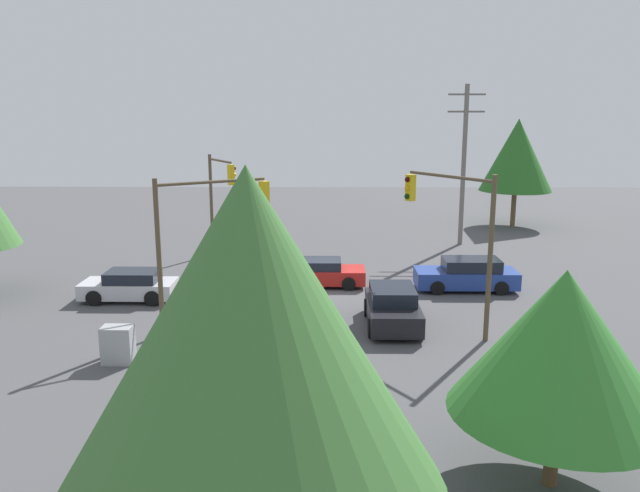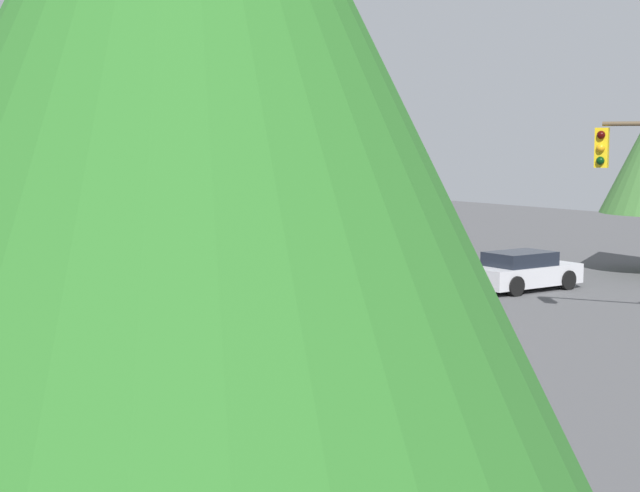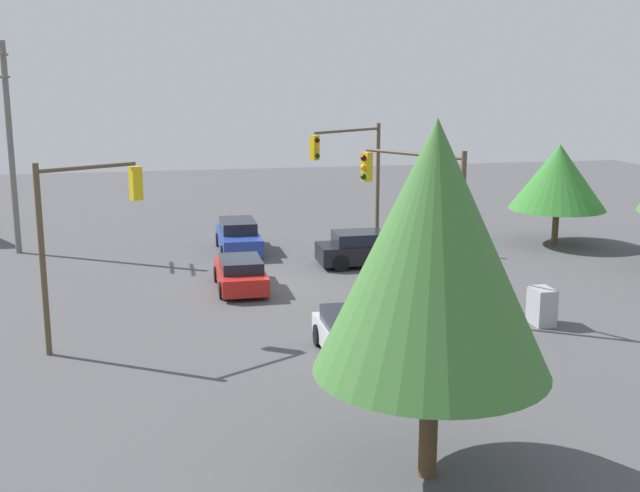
# 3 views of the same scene
# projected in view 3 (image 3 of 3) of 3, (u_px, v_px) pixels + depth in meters

# --- Properties ---
(ground_plane) EXTENTS (80.00, 80.00, 0.00)m
(ground_plane) POSITION_uv_depth(u_px,v_px,m) (257.00, 287.00, 31.59)
(ground_plane) COLOR #4C4C4F
(sedan_red) EXTENTS (4.10, 1.88, 1.27)m
(sedan_red) POSITION_uv_depth(u_px,v_px,m) (241.00, 274.00, 31.23)
(sedan_red) COLOR red
(sedan_red) RESTS_ON ground_plane
(sedan_blue) EXTENTS (4.64, 1.92, 1.48)m
(sedan_blue) POSITION_uv_depth(u_px,v_px,m) (238.00, 237.00, 37.84)
(sedan_blue) COLOR #233D93
(sedan_blue) RESTS_ON ground_plane
(sedan_dark) EXTENTS (2.03, 4.01, 1.51)m
(sedan_dark) POSITION_uv_depth(u_px,v_px,m) (363.00, 249.00, 35.06)
(sedan_dark) COLOR black
(sedan_dark) RESTS_ON ground_plane
(sedan_silver) EXTENTS (4.03, 1.88, 1.32)m
(sedan_silver) POSITION_uv_depth(u_px,v_px,m) (353.00, 336.00, 23.76)
(sedan_silver) COLOR silver
(sedan_silver) RESTS_ON ground_plane
(traffic_signal_main) EXTENTS (1.95, 3.04, 5.76)m
(traffic_signal_main) POSITION_uv_depth(u_px,v_px,m) (83.00, 220.00, 24.12)
(traffic_signal_main) COLOR brown
(traffic_signal_main) RESTS_ON ground_plane
(traffic_signal_cross) EXTENTS (2.75, 3.84, 6.00)m
(traffic_signal_cross) POSITION_uv_depth(u_px,v_px,m) (353.00, 165.00, 36.45)
(traffic_signal_cross) COLOR brown
(traffic_signal_cross) RESTS_ON ground_plane
(traffic_signal_aux) EXTENTS (3.92, 2.65, 5.80)m
(traffic_signal_aux) POSITION_uv_depth(u_px,v_px,m) (419.00, 199.00, 27.61)
(traffic_signal_aux) COLOR brown
(traffic_signal_aux) RESTS_ON ground_plane
(utility_pole_tall) EXTENTS (2.20, 0.28, 9.71)m
(utility_pole_tall) POSITION_uv_depth(u_px,v_px,m) (10.00, 143.00, 36.60)
(utility_pole_tall) COLOR slate
(utility_pole_tall) RESTS_ON ground_plane
(electrical_cabinet) EXTENTS (1.00, 0.66, 1.24)m
(electrical_cabinet) POSITION_uv_depth(u_px,v_px,m) (542.00, 306.00, 26.85)
(electrical_cabinet) COLOR #9EA0A3
(electrical_cabinet) RESTS_ON ground_plane
(tree_corner) EXTENTS (4.68, 4.68, 4.92)m
(tree_corner) POSITION_uv_depth(u_px,v_px,m) (558.00, 177.00, 38.93)
(tree_corner) COLOR brown
(tree_corner) RESTS_ON ground_plane
(tree_left) EXTENTS (4.83, 4.83, 7.45)m
(tree_left) POSITION_uv_depth(u_px,v_px,m) (434.00, 249.00, 15.81)
(tree_left) COLOR #4C3823
(tree_left) RESTS_ON ground_plane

